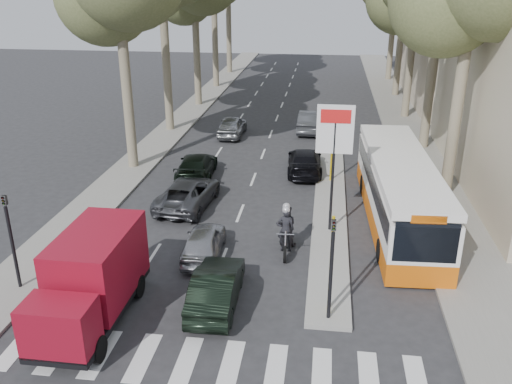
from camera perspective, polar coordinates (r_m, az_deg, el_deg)
ground at (r=19.55m, az=-2.09°, el=-10.18°), size 120.00×120.00×0.00m
sidewalk_right at (r=42.95m, az=15.11°, el=7.36°), size 3.20×70.00×0.12m
median_left at (r=46.76m, az=-6.17°, el=9.15°), size 2.40×64.00×0.12m
traffic_island at (r=29.19m, az=7.81°, el=1.10°), size 1.50×26.00×0.16m
building_far at (r=51.91m, az=22.77°, el=17.81°), size 11.00×20.00×16.00m
billboard at (r=22.33m, az=8.20°, el=4.32°), size 1.50×12.10×5.60m
traffic_light_island at (r=16.79m, az=8.01°, el=-6.40°), size 0.16×0.41×3.60m
traffic_light_left at (r=20.16m, az=-24.57°, el=-3.27°), size 0.16×0.41×3.60m
silver_hatchback at (r=21.45m, az=-5.53°, el=-5.27°), size 1.62×3.67×1.23m
dark_hatchback at (r=18.45m, az=-4.19°, el=-9.93°), size 1.53×4.12×1.35m
queue_car_a at (r=26.06m, az=-7.16°, el=-0.12°), size 2.60×4.91×1.32m
queue_car_b at (r=30.40m, az=5.14°, el=3.27°), size 2.11×4.70×1.34m
queue_car_c at (r=37.39m, az=-2.54°, el=6.98°), size 1.67×4.10×1.39m
queue_car_d at (r=38.60m, az=5.77°, el=7.45°), size 1.74×4.58×1.49m
queue_car_e at (r=29.63m, az=-6.29°, el=2.72°), size 2.23×4.75×1.34m
red_truck at (r=18.01m, az=-16.87°, el=-8.67°), size 2.08×5.37×2.86m
city_bus at (r=24.61m, az=14.81°, el=0.25°), size 2.99×11.50×3.00m
motorcycle at (r=21.78m, az=3.16°, el=-3.88°), size 0.87×2.36×2.00m
pedestrian_near at (r=25.29m, az=18.99°, el=-1.19°), size 1.04×1.03×1.67m
pedestrian_far at (r=29.91m, az=15.95°, el=2.93°), size 1.32×1.00×1.86m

